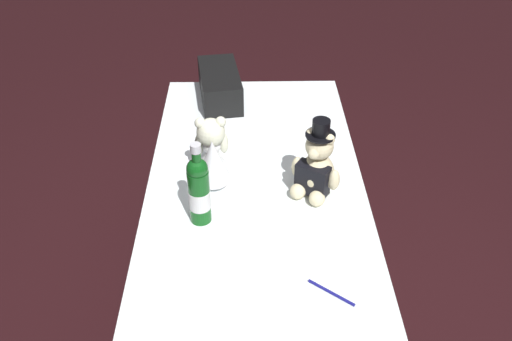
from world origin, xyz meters
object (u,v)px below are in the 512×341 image
object	(u,v)px
signing_pen	(330,292)
gift_case_black	(220,85)
teddy_bear_bride	(212,155)
champagne_bottle	(199,189)
teddy_bear_groom	(316,168)

from	to	relation	value
signing_pen	gift_case_black	world-z (taller)	gift_case_black
teddy_bear_bride	gift_case_black	world-z (taller)	teddy_bear_bride
champagne_bottle	signing_pen	size ratio (longest dim) A/B	2.32
signing_pen	teddy_bear_bride	bearing A→B (deg)	33.48
teddy_bear_groom	champagne_bottle	world-z (taller)	champagne_bottle
champagne_bottle	gift_case_black	world-z (taller)	champagne_bottle
teddy_bear_bride	champagne_bottle	distance (m)	0.21
teddy_bear_groom	gift_case_black	world-z (taller)	teddy_bear_groom
teddy_bear_bride	gift_case_black	size ratio (longest dim) A/B	0.68
teddy_bear_groom	champagne_bottle	xyz separation A→B (m)	(-0.13, 0.37, 0.02)
signing_pen	teddy_bear_groom	bearing A→B (deg)	-0.41
teddy_bear_groom	teddy_bear_bride	distance (m)	0.35
champagne_bottle	signing_pen	distance (m)	0.49
champagne_bottle	teddy_bear_groom	bearing A→B (deg)	-70.96
teddy_bear_bride	champagne_bottle	world-z (taller)	champagne_bottle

